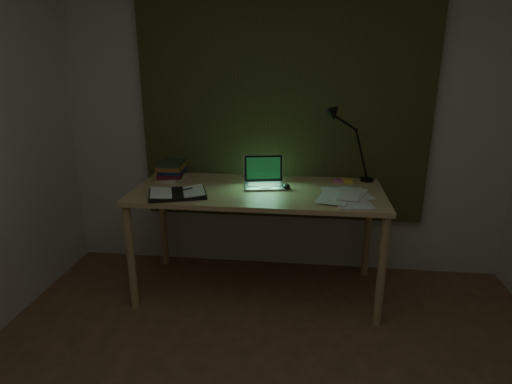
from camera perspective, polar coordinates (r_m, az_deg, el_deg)
wall_back at (r=3.36m, az=3.69°, el=9.97°), size 3.50×0.00×2.50m
curtain at (r=3.30m, az=3.72°, el=13.32°), size 2.20×0.06×2.00m
desk at (r=3.16m, az=0.26°, el=-6.60°), size 1.76×0.77×0.80m
laptop at (r=3.04m, az=1.17°, el=2.55°), size 0.34×0.37×0.21m
open_textbook at (r=2.93m, az=-10.43°, el=-0.15°), size 0.44×0.37×0.03m
book_stack at (r=3.31m, az=-11.16°, el=2.89°), size 0.18×0.22×0.14m
loose_papers at (r=2.91m, az=11.24°, el=-0.47°), size 0.35×0.37×0.02m
mouse at (r=3.03m, az=4.04°, el=0.75°), size 0.08×0.10×0.04m
sticky_yellow at (r=3.26m, az=12.06°, el=1.47°), size 0.09×0.09×0.02m
sticky_pink at (r=3.26m, az=11.17°, el=1.50°), size 0.10×0.10×0.02m
desk_lamp at (r=3.26m, az=14.91°, el=5.98°), size 0.37×0.30×0.54m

